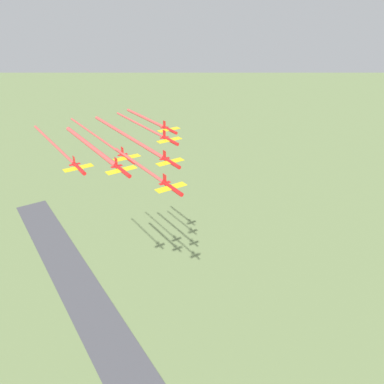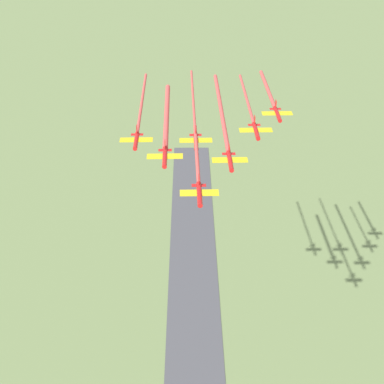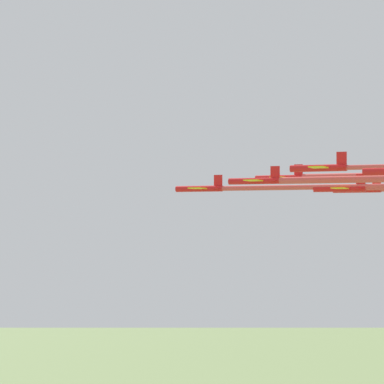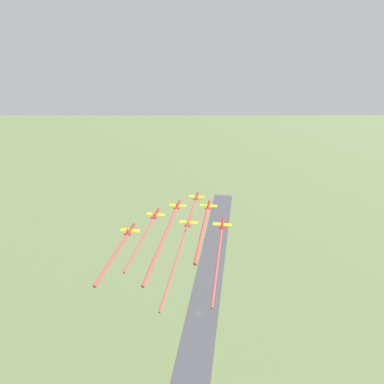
{
  "view_description": "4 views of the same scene",
  "coord_description": "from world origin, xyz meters",
  "px_view_note": "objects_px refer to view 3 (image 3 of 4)",
  "views": [
    {
      "loc": [
        -40.25,
        -43.78,
        165.4
      ],
      "look_at": [
        -4.73,
        30.5,
        123.82
      ],
      "focal_mm": 35.0,
      "sensor_mm": 36.0,
      "label": 1
    },
    {
      "loc": [
        2.78,
        -60.82,
        184.56
      ],
      "look_at": [
        -10.11,
        38.26,
        121.99
      ],
      "focal_mm": 50.0,
      "sensor_mm": 36.0,
      "label": 2
    },
    {
      "loc": [
        135.44,
        117.33,
        117.68
      ],
      "look_at": [
        -12.19,
        31.2,
        123.13
      ],
      "focal_mm": 85.0,
      "sensor_mm": 36.0,
      "label": 3
    },
    {
      "loc": [
        -48.84,
        171.59,
        193.01
      ],
      "look_at": [
        -6.81,
        39.43,
        127.81
      ],
      "focal_mm": 28.0,
      "sensor_mm": 36.0,
      "label": 4
    }
  ],
  "objects_px": {
    "jet_2": "(281,178)",
    "jet_4": "(341,188)",
    "jet_0": "(201,188)",
    "jet_1": "(256,181)",
    "jet_5": "(359,190)",
    "jet_3": "(321,168)"
  },
  "relations": [
    {
      "from": "jet_2",
      "to": "jet_5",
      "type": "height_order",
      "value": "jet_2"
    },
    {
      "from": "jet_5",
      "to": "jet_0",
      "type": "bearing_deg",
      "value": 120.47
    },
    {
      "from": "jet_2",
      "to": "jet_3",
      "type": "bearing_deg",
      "value": -150.46
    },
    {
      "from": "jet_0",
      "to": "jet_4",
      "type": "height_order",
      "value": "jet_0"
    },
    {
      "from": "jet_0",
      "to": "jet_3",
      "type": "xyz_separation_m",
      "value": [
        11.12,
        27.88,
        2.39
      ]
    },
    {
      "from": "jet_2",
      "to": "jet_4",
      "type": "distance_m",
      "value": 15.19
    },
    {
      "from": "jet_0",
      "to": "jet_4",
      "type": "bearing_deg",
      "value": -90.0
    },
    {
      "from": "jet_1",
      "to": "jet_3",
      "type": "xyz_separation_m",
      "value": [
        5.56,
        13.94,
        1.51
      ]
    },
    {
      "from": "jet_0",
      "to": "jet_1",
      "type": "height_order",
      "value": "jet_1"
    },
    {
      "from": "jet_0",
      "to": "jet_3",
      "type": "relative_size",
      "value": 1.0
    },
    {
      "from": "jet_0",
      "to": "jet_4",
      "type": "relative_size",
      "value": 1.0
    },
    {
      "from": "jet_0",
      "to": "jet_2",
      "type": "xyz_separation_m",
      "value": [
        -9.48,
        11.63,
        2.05
      ]
    },
    {
      "from": "jet_1",
      "to": "jet_4",
      "type": "relative_size",
      "value": 1.0
    },
    {
      "from": "jet_1",
      "to": "jet_3",
      "type": "relative_size",
      "value": 1.0
    },
    {
      "from": "jet_3",
      "to": "jet_4",
      "type": "xyz_separation_m",
      "value": [
        -15.04,
        -2.31,
        -2.71
      ]
    },
    {
      "from": "jet_0",
      "to": "jet_2",
      "type": "relative_size",
      "value": 1.0
    },
    {
      "from": "jet_4",
      "to": "jet_3",
      "type": "bearing_deg",
      "value": -180.0
    },
    {
      "from": "jet_2",
      "to": "jet_4",
      "type": "height_order",
      "value": "jet_2"
    },
    {
      "from": "jet_5",
      "to": "jet_2",
      "type": "bearing_deg",
      "value": 120.47
    },
    {
      "from": "jet_1",
      "to": "jet_4",
      "type": "height_order",
      "value": "jet_1"
    },
    {
      "from": "jet_3",
      "to": "jet_5",
      "type": "height_order",
      "value": "jet_3"
    },
    {
      "from": "jet_1",
      "to": "jet_4",
      "type": "xyz_separation_m",
      "value": [
        -9.48,
        11.63,
        -1.21
      ]
    }
  ]
}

